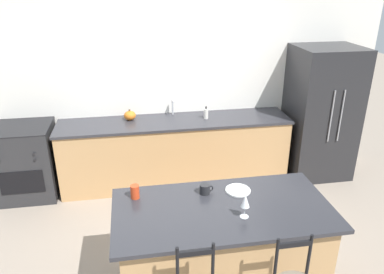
{
  "coord_description": "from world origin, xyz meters",
  "views": [
    {
      "loc": [
        -0.57,
        -4.31,
        2.71
      ],
      "look_at": [
        0.05,
        -0.68,
        1.12
      ],
      "focal_mm": 35.0,
      "sensor_mm": 36.0,
      "label": 1
    }
  ],
  "objects_px": {
    "coffee_mug": "(205,189)",
    "tumbler_cup": "(135,192)",
    "refrigerator": "(321,113)",
    "dinner_plate": "(238,190)",
    "pumpkin_decoration": "(130,115)",
    "oven_range": "(27,161)",
    "soap_bottle": "(206,114)",
    "wine_glass": "(245,201)"
  },
  "relations": [
    {
      "from": "dinner_plate",
      "to": "oven_range",
      "type": "bearing_deg",
      "value": 140.96
    },
    {
      "from": "dinner_plate",
      "to": "tumbler_cup",
      "type": "height_order",
      "value": "tumbler_cup"
    },
    {
      "from": "oven_range",
      "to": "wine_glass",
      "type": "xyz_separation_m",
      "value": [
        2.24,
        -2.26,
        0.59
      ]
    },
    {
      "from": "tumbler_cup",
      "to": "soap_bottle",
      "type": "relative_size",
      "value": 0.72
    },
    {
      "from": "tumbler_cup",
      "to": "oven_range",
      "type": "bearing_deg",
      "value": 127.13
    },
    {
      "from": "wine_glass",
      "to": "coffee_mug",
      "type": "distance_m",
      "value": 0.48
    },
    {
      "from": "refrigerator",
      "to": "coffee_mug",
      "type": "distance_m",
      "value": 2.73
    },
    {
      "from": "refrigerator",
      "to": "coffee_mug",
      "type": "bearing_deg",
      "value": -138.43
    },
    {
      "from": "oven_range",
      "to": "coffee_mug",
      "type": "relative_size",
      "value": 7.82
    },
    {
      "from": "refrigerator",
      "to": "wine_glass",
      "type": "relative_size",
      "value": 8.88
    },
    {
      "from": "refrigerator",
      "to": "coffee_mug",
      "type": "xyz_separation_m",
      "value": [
        -2.04,
        -1.81,
        0.04
      ]
    },
    {
      "from": "coffee_mug",
      "to": "soap_bottle",
      "type": "height_order",
      "value": "soap_bottle"
    },
    {
      "from": "coffee_mug",
      "to": "pumpkin_decoration",
      "type": "height_order",
      "value": "pumpkin_decoration"
    },
    {
      "from": "refrigerator",
      "to": "oven_range",
      "type": "distance_m",
      "value": 4.06
    },
    {
      "from": "refrigerator",
      "to": "dinner_plate",
      "type": "relative_size",
      "value": 8.09
    },
    {
      "from": "refrigerator",
      "to": "dinner_plate",
      "type": "distance_m",
      "value": 2.52
    },
    {
      "from": "pumpkin_decoration",
      "to": "dinner_plate",
      "type": "bearing_deg",
      "value": -65.09
    },
    {
      "from": "tumbler_cup",
      "to": "pumpkin_decoration",
      "type": "xyz_separation_m",
      "value": [
        -0.01,
        1.96,
        0.0
      ]
    },
    {
      "from": "wine_glass",
      "to": "coffee_mug",
      "type": "bearing_deg",
      "value": 121.05
    },
    {
      "from": "oven_range",
      "to": "coffee_mug",
      "type": "bearing_deg",
      "value": -42.89
    },
    {
      "from": "dinner_plate",
      "to": "wine_glass",
      "type": "bearing_deg",
      "value": -98.78
    },
    {
      "from": "dinner_plate",
      "to": "soap_bottle",
      "type": "distance_m",
      "value": 1.88
    },
    {
      "from": "wine_glass",
      "to": "tumbler_cup",
      "type": "relative_size",
      "value": 1.71
    },
    {
      "from": "tumbler_cup",
      "to": "pumpkin_decoration",
      "type": "relative_size",
      "value": 0.77
    },
    {
      "from": "dinner_plate",
      "to": "coffee_mug",
      "type": "bearing_deg",
      "value": 178.23
    },
    {
      "from": "wine_glass",
      "to": "tumbler_cup",
      "type": "xyz_separation_m",
      "value": [
        -0.86,
        0.43,
        -0.09
      ]
    },
    {
      "from": "tumbler_cup",
      "to": "refrigerator",
      "type": "bearing_deg",
      "value": 33.76
    },
    {
      "from": "pumpkin_decoration",
      "to": "soap_bottle",
      "type": "xyz_separation_m",
      "value": [
        1.02,
        -0.12,
        0.01
      ]
    },
    {
      "from": "refrigerator",
      "to": "oven_range",
      "type": "height_order",
      "value": "refrigerator"
    },
    {
      "from": "coffee_mug",
      "to": "tumbler_cup",
      "type": "distance_m",
      "value": 0.62
    },
    {
      "from": "pumpkin_decoration",
      "to": "soap_bottle",
      "type": "relative_size",
      "value": 0.93
    },
    {
      "from": "refrigerator",
      "to": "soap_bottle",
      "type": "bearing_deg",
      "value": 177.99
    },
    {
      "from": "dinner_plate",
      "to": "wine_glass",
      "type": "height_order",
      "value": "wine_glass"
    },
    {
      "from": "refrigerator",
      "to": "wine_glass",
      "type": "xyz_separation_m",
      "value": [
        -1.8,
        -2.21,
        0.14
      ]
    },
    {
      "from": "wine_glass",
      "to": "soap_bottle",
      "type": "distance_m",
      "value": 2.28
    },
    {
      "from": "oven_range",
      "to": "dinner_plate",
      "type": "distance_m",
      "value": 3.0
    },
    {
      "from": "refrigerator",
      "to": "pumpkin_decoration",
      "type": "bearing_deg",
      "value": 176.16
    },
    {
      "from": "refrigerator",
      "to": "coffee_mug",
      "type": "relative_size",
      "value": 14.95
    },
    {
      "from": "wine_glass",
      "to": "coffee_mug",
      "type": "height_order",
      "value": "wine_glass"
    },
    {
      "from": "oven_range",
      "to": "tumbler_cup",
      "type": "distance_m",
      "value": 2.34
    },
    {
      "from": "soap_bottle",
      "to": "wine_glass",
      "type": "bearing_deg",
      "value": -93.85
    },
    {
      "from": "oven_range",
      "to": "dinner_plate",
      "type": "bearing_deg",
      "value": -39.04
    }
  ]
}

